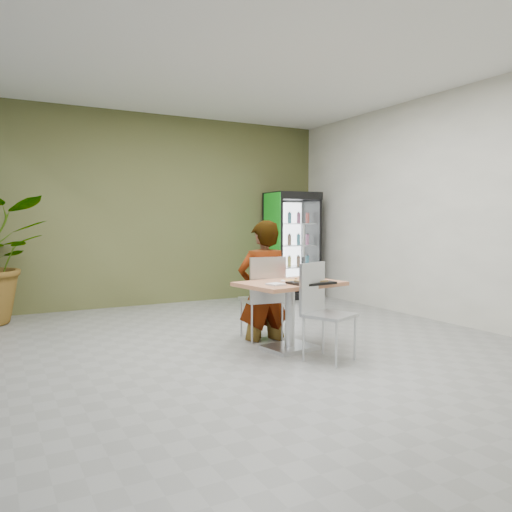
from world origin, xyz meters
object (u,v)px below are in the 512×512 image
at_px(chair_near, 321,303).
at_px(cafeteria_tray, 311,283).
at_px(beverage_fridge, 292,245).
at_px(seated_woman, 263,293).
at_px(dining_table, 290,301).
at_px(chair_far, 265,292).
at_px(soda_cup, 306,273).

xyz_separation_m(chair_near, cafeteria_tray, (0.03, 0.23, 0.18)).
distance_m(chair_near, beverage_fridge, 4.16).
height_order(chair_near, seated_woman, seated_woman).
xyz_separation_m(chair_near, beverage_fridge, (1.97, 3.64, 0.39)).
bearing_deg(seated_woman, cafeteria_tray, 107.00).
distance_m(dining_table, chair_near, 0.49).
xyz_separation_m(chair_far, soda_cup, (0.27, -0.48, 0.25)).
bearing_deg(dining_table, beverage_fridge, 57.24).
xyz_separation_m(chair_far, beverage_fridge, (2.08, 2.67, 0.38)).
bearing_deg(cafeteria_tray, soda_cup, 66.52).
distance_m(seated_woman, beverage_fridge, 3.36).
bearing_deg(beverage_fridge, soda_cup, -116.41).
bearing_deg(beverage_fridge, seated_woman, -124.75).
distance_m(dining_table, cafeteria_tray, 0.35).
distance_m(dining_table, chair_far, 0.50).
bearing_deg(dining_table, soda_cup, 3.58).
height_order(dining_table, chair_far, chair_far).
relative_size(dining_table, beverage_fridge, 0.61).
height_order(chair_far, seated_woman, seated_woman).
height_order(chair_far, soda_cup, chair_far).
xyz_separation_m(dining_table, chair_near, (0.07, -0.48, 0.04)).
xyz_separation_m(chair_near, seated_woman, (-0.10, 1.02, -0.02)).
distance_m(seated_woman, cafeteria_tray, 0.84).
xyz_separation_m(dining_table, cafeteria_tray, (0.11, -0.25, 0.23)).
relative_size(chair_far, soda_cup, 5.58).
bearing_deg(seated_woman, chair_near, 103.01).
height_order(chair_near, cafeteria_tray, chair_near).
height_order(seated_woman, beverage_fridge, beverage_fridge).
height_order(cafeteria_tray, beverage_fridge, beverage_fridge).
height_order(dining_table, soda_cup, soda_cup).
bearing_deg(cafeteria_tray, beverage_fridge, 60.53).
bearing_deg(chair_near, beverage_fridge, 39.03).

